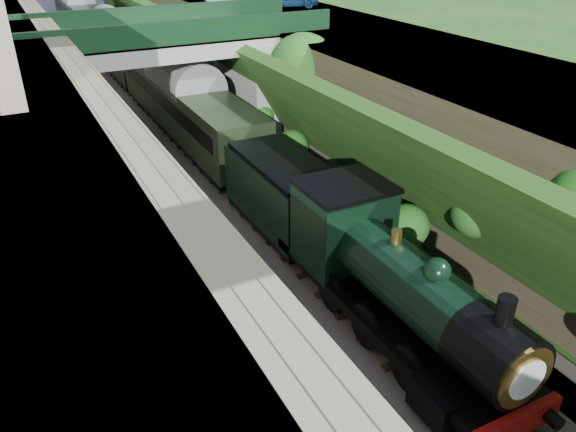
{
  "coord_description": "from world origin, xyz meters",
  "views": [
    {
      "loc": [
        -7.96,
        -6.19,
        11.63
      ],
      "look_at": [
        0.0,
        9.34,
        2.31
      ],
      "focal_mm": 35.0,
      "sensor_mm": 36.0,
      "label": 1
    }
  ],
  "objects_px": {
    "tree": "(303,71)",
    "tender": "(284,197)",
    "locomotive": "(395,285)",
    "road_bridge": "(182,72)"
  },
  "relations": [
    {
      "from": "tree",
      "to": "tender",
      "type": "xyz_separation_m",
      "value": [
        -4.71,
        -7.12,
        -3.03
      ]
    },
    {
      "from": "tree",
      "to": "locomotive",
      "type": "distance_m",
      "value": 15.47
    },
    {
      "from": "locomotive",
      "to": "tender",
      "type": "distance_m",
      "value": 7.37
    },
    {
      "from": "tree",
      "to": "tender",
      "type": "bearing_deg",
      "value": -123.52
    },
    {
      "from": "road_bridge",
      "to": "locomotive",
      "type": "height_order",
      "value": "road_bridge"
    },
    {
      "from": "tree",
      "to": "locomotive",
      "type": "relative_size",
      "value": 0.65
    },
    {
      "from": "road_bridge",
      "to": "tree",
      "type": "distance_m",
      "value": 6.97
    },
    {
      "from": "locomotive",
      "to": "tender",
      "type": "xyz_separation_m",
      "value": [
        -0.0,
        7.36,
        -0.27
      ]
    },
    {
      "from": "tender",
      "to": "tree",
      "type": "bearing_deg",
      "value": 56.48
    },
    {
      "from": "locomotive",
      "to": "tender",
      "type": "bearing_deg",
      "value": 90.0
    }
  ]
}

